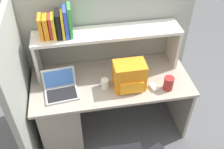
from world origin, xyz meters
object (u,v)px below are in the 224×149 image
object	(u,v)px
snack_canister	(169,83)
computer_mouse	(154,87)
paper_cup	(105,84)
laptop	(61,88)
backpack	(130,76)

from	to	relation	value
snack_canister	computer_mouse	bearing A→B (deg)	169.50
paper_cup	laptop	bearing A→B (deg)	178.22
backpack	snack_canister	world-z (taller)	backpack
laptop	computer_mouse	size ratio (longest dim) A/B	3.21
computer_mouse	snack_canister	distance (m)	0.15
snack_canister	paper_cup	bearing A→B (deg)	168.86
laptop	snack_canister	bearing A→B (deg)	-7.33
backpack	paper_cup	size ratio (longest dim) A/B	2.87
laptop	backpack	xyz separation A→B (m)	(0.66, -0.04, 0.08)
laptop	paper_cup	xyz separation A→B (m)	(0.42, -0.01, 0.00)
laptop	backpack	bearing A→B (deg)	-3.22
laptop	backpack	size ratio (longest dim) A/B	1.11
backpack	laptop	bearing A→B (deg)	176.78
backpack	snack_canister	bearing A→B (deg)	-14.53
computer_mouse	snack_canister	xyz separation A→B (m)	(0.14, -0.03, 0.05)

